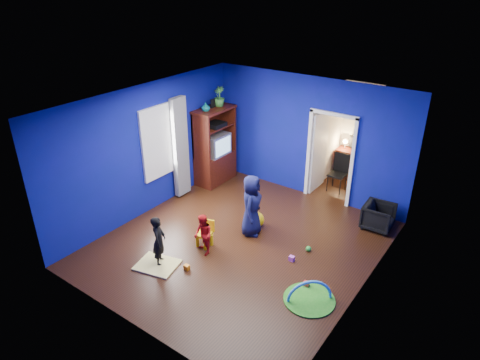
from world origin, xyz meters
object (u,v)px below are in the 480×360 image
Objects in this scene: tv_armoire at (215,146)px; play_mat at (309,299)px; study_desk at (352,164)px; crt_tv at (216,145)px; toddler_red at (203,235)px; child_black at (159,241)px; kid_chair at (204,235)px; child_navy at (252,205)px; hopper_ball at (256,220)px; armchair at (378,216)px; folding_chair at (337,174)px; vase at (206,107)px.

tv_armoire is 4.99m from play_mat.
tv_armoire is 3.67m from study_desk.
toddler_red is at bearing -56.23° from crt_tv.
tv_armoire reaches higher than study_desk.
kid_chair is at bearing -51.56° from child_black.
tv_armoire is at bearing -11.16° from child_black.
crt_tv is (0.04, 0.00, 0.04)m from tv_armoire.
child_navy is 0.55m from hopper_ball.
child_black is at bearing -165.31° from play_mat.
armchair is 0.68× the size of folding_chair.
vase is at bearing -137.62° from study_desk.
crt_tv is at bearing 106.91° from kid_chair.
vase is at bearing -90.00° from tv_armoire.
folding_chair is at bearing 56.40° from kid_chair.
armchair is at bearing -54.97° from study_desk.
toddler_red is at bearing -101.48° from study_desk.
hopper_ball is 0.39× the size of folding_chair.
study_desk reaches higher than armchair.
child_navy is 6.31× the size of vase.
play_mat is at bearing -71.82° from folding_chair.
crt_tv is (0.04, 0.30, -1.04)m from vase.
crt_tv reaches higher than child_black.
toddler_red is 0.96× the size of play_mat.
child_navy is 1.44× the size of folding_chair.
child_navy is 1.21m from toddler_red.
vase reaches higher than tv_armoire.
armchair is 0.74× the size of toddler_red.
tv_armoire reaches higher than folding_chair.
armchair is 0.89× the size of crt_tv.
kid_chair is 3.94m from folding_chair.
crt_tv reaches higher than study_desk.
vase is at bearing -150.25° from folding_chair.
crt_tv is at bearing 33.57° from child_navy.
vase is 1.13m from tv_armoire.
tv_armoire reaches higher than kid_chair.
vase reaches higher than crt_tv.
tv_armoire is (-2.17, 1.52, 0.32)m from child_navy.
toddler_red reaches higher than play_mat.
crt_tv is at bearing 146.96° from play_mat.
child_black reaches higher than hopper_ball.
crt_tv is (-2.13, 1.52, 0.36)m from child_navy.
kid_chair is (1.66, -2.15, -1.81)m from vase.
folding_chair is at bearing 25.25° from crt_tv.
crt_tv is at bearing 89.85° from armchair.
vase reaches higher than study_desk.
vase is 0.30× the size of crt_tv.
vase is 0.11× the size of tv_armoire.
play_mat is 0.95× the size of folding_chair.
folding_chair reaches higher than toddler_red.
kid_chair is at bearing 130.75° from child_navy.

